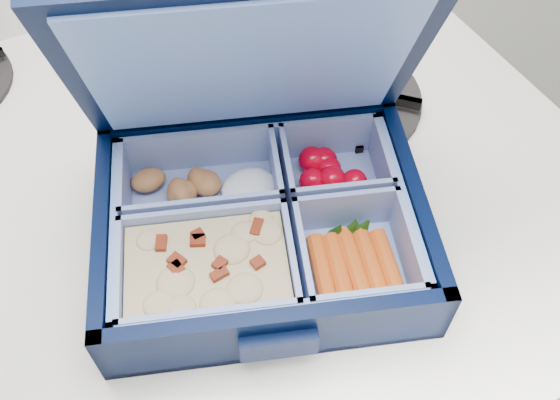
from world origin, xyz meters
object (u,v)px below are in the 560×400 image
stove (244,358)px  bento_box (262,226)px  fork (275,109)px  burner_grate (333,90)px

stove → bento_box: bearing=-95.5°
bento_box → fork: size_ratio=1.34×
stove → fork: (0.07, 0.03, 0.49)m
bento_box → stove: bearing=104.5°
stove → bento_box: size_ratio=3.82×
stove → burner_grate: size_ratio=5.44×
bento_box → fork: 0.16m
stove → bento_box: (-0.01, -0.11, 0.52)m
stove → burner_grate: burner_grate is taller
fork → stove: bearing=-139.0°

